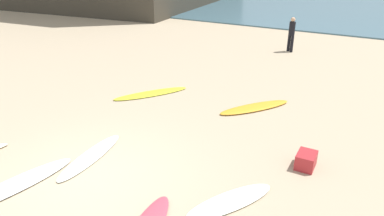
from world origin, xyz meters
name	(u,v)px	position (x,y,z in m)	size (l,w,h in m)	color
ground_plane	(88,180)	(0.00, 0.00, 0.00)	(120.00, 120.00, 0.00)	tan
surfboard_0	(91,156)	(-0.59, 0.67, 0.03)	(0.48, 2.20, 0.06)	white
surfboard_1	(255,107)	(1.73, 5.20, 0.04)	(0.53, 2.41, 0.09)	gold
surfboard_3	(151,93)	(-1.70, 4.58, 0.03)	(0.53, 2.57, 0.06)	yellow
surfboard_5	(230,201)	(2.88, 0.82, 0.03)	(0.54, 1.93, 0.06)	silver
surfboard_6	(15,185)	(-1.12, -0.91, 0.04)	(0.58, 2.55, 0.08)	silver
beachgoer_far	(292,33)	(0.81, 12.37, 0.90)	(0.38, 0.38, 1.62)	black
beach_cooler	(306,160)	(3.82, 2.74, 0.17)	(0.52, 0.39, 0.35)	#B2282D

